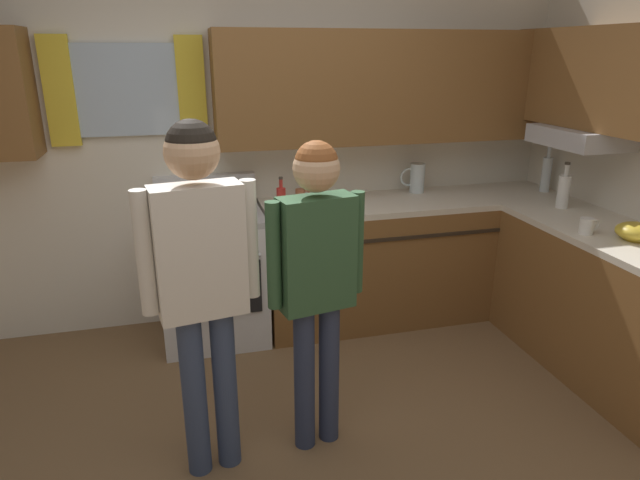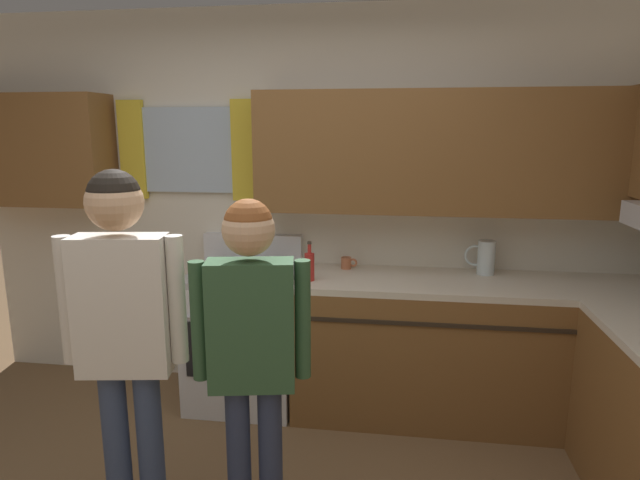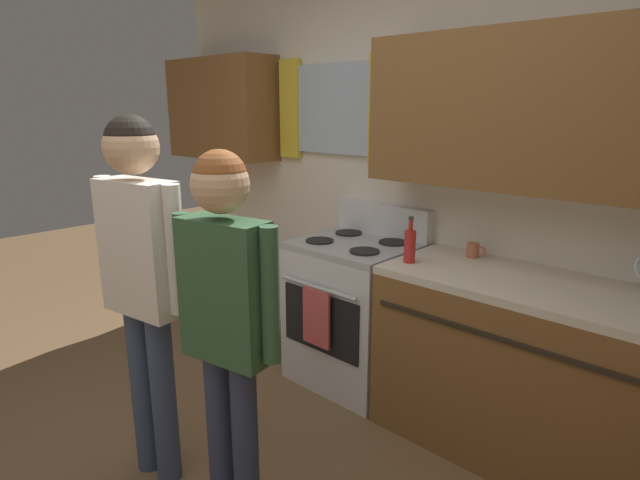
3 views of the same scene
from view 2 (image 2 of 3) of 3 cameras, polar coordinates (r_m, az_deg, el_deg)
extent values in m
cube|color=silver|center=(3.72, -2.33, 3.79)|extent=(4.60, 0.10, 2.60)
cube|color=silver|center=(3.83, -13.88, 9.31)|extent=(0.63, 0.03, 0.58)
cube|color=yellow|center=(3.99, -19.39, 9.07)|extent=(0.18, 0.04, 0.68)
cube|color=yellow|center=(3.69, -8.02, 9.45)|extent=(0.18, 0.04, 0.68)
cube|color=brown|center=(4.21, -28.01, 8.48)|extent=(1.01, 0.32, 0.75)
cube|color=brown|center=(3.43, 14.52, 9.03)|extent=(2.52, 0.32, 0.75)
cube|color=brown|center=(3.57, 15.99, -11.51)|extent=(2.24, 0.62, 0.86)
cube|color=beige|center=(3.43, 16.42, -4.57)|extent=(2.24, 0.62, 0.04)
cube|color=#2D2319|center=(3.18, 17.03, -8.92)|extent=(2.12, 0.01, 0.02)
cube|color=silver|center=(3.67, -8.05, -10.51)|extent=(0.69, 0.62, 0.86)
cube|color=black|center=(3.38, -9.59, -11.70)|extent=(0.57, 0.01, 0.36)
cylinder|color=#ADADB2|center=(3.27, -9.85, -8.33)|extent=(0.57, 0.02, 0.02)
cube|color=#ADADB2|center=(3.53, -8.26, -3.73)|extent=(0.69, 0.62, 0.04)
cube|color=silver|center=(3.75, -7.15, -0.88)|extent=(0.69, 0.08, 0.20)
cylinder|color=black|center=(3.45, -11.67, -3.78)|extent=(0.17, 0.17, 0.01)
cylinder|color=black|center=(3.35, -6.08, -4.07)|extent=(0.17, 0.17, 0.01)
cylinder|color=black|center=(3.70, -10.25, -2.67)|extent=(0.17, 0.17, 0.01)
cylinder|color=black|center=(3.61, -5.02, -2.90)|extent=(0.17, 0.17, 0.01)
cube|color=#CC4C4C|center=(3.33, -9.80, -11.30)|extent=(0.20, 0.02, 0.34)
cylinder|color=red|center=(3.28, -1.13, -2.91)|extent=(0.06, 0.06, 0.17)
cylinder|color=red|center=(3.25, -1.14, -0.95)|extent=(0.02, 0.02, 0.06)
cylinder|color=#3F382D|center=(3.24, -1.14, -0.30)|extent=(0.03, 0.03, 0.02)
cylinder|color=#B76642|center=(3.57, 2.81, -2.47)|extent=(0.07, 0.07, 0.08)
torus|color=#B76642|center=(3.56, 3.55, -2.43)|extent=(0.06, 0.01, 0.06)
cylinder|color=silver|center=(3.57, 17.34, -1.80)|extent=(0.11, 0.11, 0.22)
torus|color=silver|center=(3.56, 16.26, -1.60)|extent=(0.14, 0.02, 0.14)
cylinder|color=#38476B|center=(2.61, -17.57, -21.39)|extent=(0.11, 0.11, 0.82)
cylinder|color=#38476B|center=(2.65, -20.78, -21.04)|extent=(0.11, 0.11, 0.82)
cube|color=white|center=(2.33, -20.35, -6.57)|extent=(0.40, 0.22, 0.58)
cylinder|color=white|center=(2.26, -15.04, -6.19)|extent=(0.07, 0.07, 0.53)
cylinder|color=white|center=(2.41, -25.41, -5.84)|extent=(0.07, 0.07, 0.53)
sphere|color=#DBAD84|center=(2.24, -21.12, 3.75)|extent=(0.23, 0.23, 0.23)
sphere|color=black|center=(2.24, -21.17, 4.46)|extent=(0.21, 0.21, 0.21)
cylinder|color=#2D3856|center=(2.51, -5.28, -23.09)|extent=(0.10, 0.10, 0.76)
cylinder|color=#2D3856|center=(2.52, -8.62, -23.02)|extent=(0.10, 0.10, 0.76)
cube|color=#335938|center=(2.21, -7.38, -9.04)|extent=(0.37, 0.21, 0.54)
cylinder|color=#335938|center=(2.19, -1.86, -8.49)|extent=(0.07, 0.07, 0.50)
cylinder|color=#335938|center=(2.23, -12.83, -8.45)|extent=(0.07, 0.07, 0.50)
sphere|color=#DBAD84|center=(2.10, -7.66, 1.09)|extent=(0.21, 0.21, 0.21)
sphere|color=brown|center=(2.10, -7.68, 1.79)|extent=(0.19, 0.19, 0.19)
camera|label=1|loc=(1.20, -97.47, 3.39)|focal=30.91mm
camera|label=3|loc=(1.30, 53.06, 1.70)|focal=29.04mm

